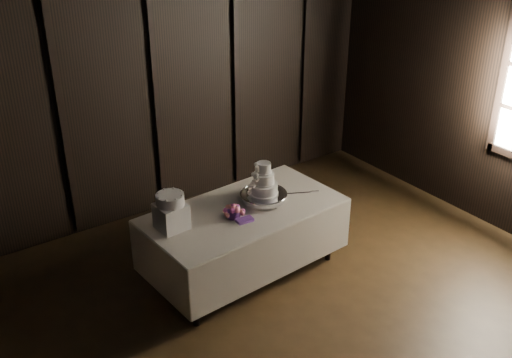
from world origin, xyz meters
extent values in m
cube|color=black|center=(0.00, 0.00, 3.02)|extent=(6.04, 7.04, 0.04)
cube|color=black|center=(0.00, 3.52, 1.50)|extent=(6.04, 0.04, 3.04)
cube|color=silver|center=(0.04, 1.74, 0.76)|extent=(2.05, 1.16, 0.01)
cube|color=white|center=(0.04, 1.74, 0.35)|extent=(1.88, 1.03, 0.71)
cylinder|color=silver|center=(0.30, 1.76, 0.81)|extent=(0.55, 0.55, 0.09)
cylinder|color=white|center=(0.30, 1.76, 0.91)|extent=(0.28, 0.28, 0.11)
cylinder|color=white|center=(0.30, 1.76, 1.02)|extent=(0.21, 0.21, 0.11)
cylinder|color=white|center=(0.30, 1.76, 1.13)|extent=(0.14, 0.14, 0.11)
cube|color=white|center=(-0.70, 1.83, 0.89)|extent=(0.28, 0.28, 0.25)
cylinder|color=white|center=(-0.70, 1.83, 1.06)|extent=(0.31, 0.31, 0.10)
cube|color=silver|center=(0.68, 1.69, 0.77)|extent=(0.34, 0.19, 0.01)
camera|label=1|loc=(-2.81, -2.56, 3.70)|focal=42.00mm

